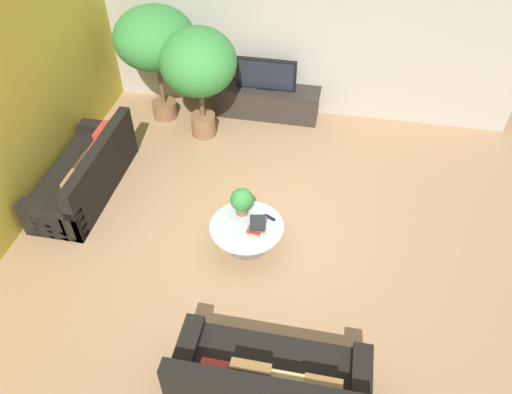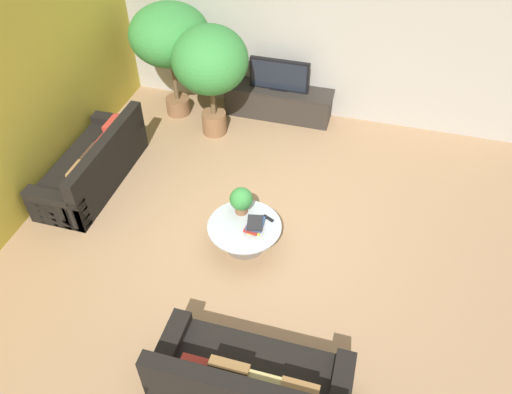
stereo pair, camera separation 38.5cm
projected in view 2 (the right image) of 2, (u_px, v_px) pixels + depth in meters
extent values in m
plane|color=#9E7A56|center=(255.00, 237.00, 6.79)|extent=(24.00, 24.00, 0.00)
cube|color=#A39E93|center=(309.00, 30.00, 8.04)|extent=(7.40, 0.12, 3.00)
cube|color=gold|center=(20.00, 100.00, 6.53)|extent=(0.12, 7.40, 3.00)
cube|color=#2D2823|center=(278.00, 102.00, 8.74)|extent=(1.84, 0.48, 0.54)
cube|color=#2D2823|center=(279.00, 90.00, 8.56)|extent=(1.87, 0.50, 0.02)
cube|color=black|center=(279.00, 75.00, 8.37)|extent=(1.02, 0.08, 0.54)
cube|color=black|center=(279.00, 76.00, 8.34)|extent=(0.94, 0.00, 0.49)
cube|color=black|center=(279.00, 88.00, 8.55)|extent=(0.31, 0.13, 0.02)
cylinder|color=#756656|center=(245.00, 245.00, 6.68)|extent=(0.53, 0.53, 0.02)
cylinder|color=#756656|center=(245.00, 236.00, 6.56)|extent=(0.10, 0.10, 0.37)
cylinder|color=#A8B2B7|center=(244.00, 226.00, 6.43)|extent=(0.96, 0.96, 0.02)
cube|color=black|center=(92.00, 170.00, 7.50)|extent=(0.84, 2.06, 0.42)
cube|color=black|center=(107.00, 151.00, 7.15)|extent=(0.16, 2.06, 0.42)
cube|color=black|center=(120.00, 131.00, 8.11)|extent=(0.84, 0.20, 0.54)
cube|color=black|center=(57.00, 209.00, 6.81)|extent=(0.84, 0.20, 0.54)
cube|color=#B23328|center=(115.00, 130.00, 7.59)|extent=(0.19, 0.39, 0.36)
cube|color=#B23328|center=(104.00, 145.00, 7.35)|extent=(0.18, 0.33, 0.32)
cube|color=#422D1E|center=(91.00, 160.00, 7.08)|extent=(0.18, 0.37, 0.35)
cube|color=olive|center=(78.00, 176.00, 6.83)|extent=(0.14, 0.35, 0.32)
cube|color=black|center=(252.00, 382.00, 5.07)|extent=(1.96, 0.84, 0.42)
cube|color=black|center=(171.00, 358.00, 5.20)|extent=(0.20, 0.84, 0.54)
cube|color=tan|center=(263.00, 386.00, 4.66)|extent=(0.34, 0.14, 0.32)
cube|color=olive|center=(229.00, 376.00, 4.71)|extent=(0.39, 0.17, 0.36)
cube|color=#B23328|center=(196.00, 369.00, 4.81)|extent=(0.29, 0.15, 0.27)
cylinder|color=brown|center=(178.00, 105.00, 8.90)|extent=(0.42, 0.42, 0.29)
cylinder|color=brown|center=(175.00, 81.00, 8.56)|extent=(0.08, 0.08, 0.69)
ellipsoid|color=#337F38|center=(169.00, 34.00, 7.98)|extent=(1.30, 1.30, 0.98)
cylinder|color=brown|center=(214.00, 122.00, 8.43)|extent=(0.41, 0.41, 0.38)
cylinder|color=brown|center=(213.00, 101.00, 8.15)|extent=(0.08, 0.08, 0.44)
ellipsoid|color=#337F38|center=(210.00, 60.00, 7.64)|extent=(1.19, 1.19, 1.04)
cylinder|color=brown|center=(241.00, 209.00, 6.57)|extent=(0.17, 0.17, 0.11)
sphere|color=#337F38|center=(241.00, 199.00, 6.44)|extent=(0.30, 0.30, 0.30)
cube|color=gold|center=(255.00, 227.00, 6.37)|extent=(0.19, 0.26, 0.03)
cube|color=#A32823|center=(254.00, 226.00, 6.35)|extent=(0.21, 0.31, 0.03)
cube|color=#2D4C84|center=(255.00, 223.00, 6.34)|extent=(0.21, 0.27, 0.03)
cube|color=#232326|center=(255.00, 223.00, 6.31)|extent=(0.24, 0.29, 0.03)
cube|color=black|center=(268.00, 218.00, 6.50)|extent=(0.16, 0.10, 0.02)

